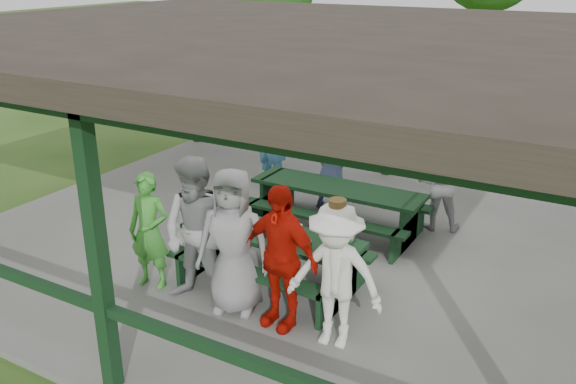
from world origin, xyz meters
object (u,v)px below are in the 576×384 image
Objects in this scene: picnic_table_far at (337,202)px; contestant_white_fedora at (335,276)px; contestant_red at (280,257)px; spectator_blue at (272,139)px; picnic_table_near at (272,252)px; farm_trailer at (341,86)px; spectator_grey at (440,183)px; contestant_green at (149,231)px; contestant_grey_mid at (233,242)px; spectator_lblue at (332,164)px; pickup_truck at (559,98)px; contestant_grey_left at (198,233)px.

contestant_white_fedora reaches higher than picnic_table_far.
contestant_red is 0.96× the size of spectator_blue.
contestant_red is at bearing -53.17° from picnic_table_near.
contestant_white_fedora reaches higher than farm_trailer.
spectator_blue is at bearing -24.77° from spectator_grey.
contestant_white_fedora is at bearing -10.76° from contestant_green.
contestant_grey_mid is at bearing 123.47° from spectator_blue.
picnic_table_near is 1.62m from contestant_green.
contestant_red reaches higher than contestant_white_fedora.
contestant_green is 1.30m from contestant_grey_mid.
farm_trailer is (-3.19, 7.12, -0.16)m from spectator_lblue.
spectator_grey is (1.35, 2.90, 0.30)m from picnic_table_near.
contestant_white_fedora is at bearing 70.69° from spectator_grey.
contestant_green is at bearing 173.85° from contestant_white_fedora.
pickup_truck is at bearing 76.96° from picnic_table_far.
contestant_grey_mid reaches higher than farm_trailer.
spectator_grey is at bearing 49.69° from contestant_grey_mid.
contestant_grey_mid is 1.00× the size of spectator_blue.
spectator_lblue is 0.87× the size of spectator_blue.
contestant_green reaches higher than pickup_truck.
farm_trailer is at bearing -73.00° from spectator_grey.
contestant_grey_mid is 0.65m from contestant_red.
spectator_grey reaches higher than pickup_truck.
picnic_table_near is 1.05m from contestant_red.
pickup_truck is 1.35× the size of farm_trailer.
contestant_red is at bearing 105.18° from spectator_lblue.
spectator_grey is at bearing 64.99° from picnic_table_near.
spectator_blue is 6.93m from farm_trailer.
contestant_grey_mid is at bearing -95.45° from picnic_table_near.
picnic_table_near is 10.63m from farm_trailer.
picnic_table_far is 1.75× the size of contestant_green.
picnic_table_far is 1.66m from spectator_grey.
picnic_table_near is 1.33× the size of contestant_grey_mid.
contestant_grey_mid is (0.46, 0.09, -0.04)m from contestant_grey_left.
pickup_truck is at bearing 22.70° from farm_trailer.
farm_trailer is at bearing 114.82° from picnic_table_far.
farm_trailer is (-2.33, 10.77, -0.15)m from contestant_green.
contestant_grey_left is 1.84m from contestant_white_fedora.
contestant_white_fedora is 4.07m from spectator_lblue.
picnic_table_far is at bearing 76.39° from contestant_grey_left.
pickup_truck is at bearing 74.36° from contestant_grey_left.
spectator_blue is (-1.96, 1.26, 0.44)m from picnic_table_far.
contestant_green is at bearing 106.64° from spectator_blue.
farm_trailer reaches higher than picnic_table_far.
contestant_grey_mid is (1.30, 0.04, 0.13)m from contestant_green.
contestant_grey_left is at bearing -100.38° from picnic_table_far.
contestant_red is at bearing 59.50° from spectator_grey.
spectator_grey is 8.68m from farm_trailer.
contestant_white_fedora is (1.31, -2.81, 0.37)m from picnic_table_far.
contestant_green is (-1.37, -0.81, 0.31)m from picnic_table_near.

